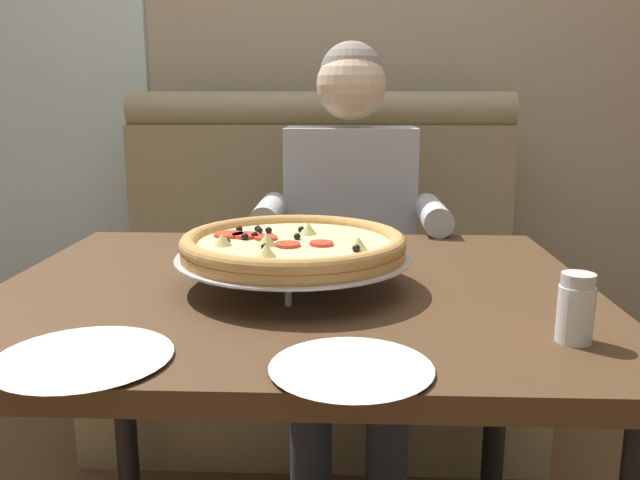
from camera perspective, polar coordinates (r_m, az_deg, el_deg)
back_wall_with_window at (r=2.77m, az=0.25°, el=18.41°), size 6.00×0.12×2.80m
window_panel at (r=3.02m, az=-25.61°, el=16.75°), size 1.10×0.02×2.80m
booth_bench at (r=2.30m, az=-0.29°, el=-5.60°), size 1.42×0.78×1.13m
dining_table at (r=1.32m, az=-2.22°, el=-7.60°), size 1.17×0.97×0.75m
diner_main at (r=1.96m, az=2.64°, el=0.64°), size 0.54×0.64×1.27m
pizza at (r=1.25m, az=-2.16°, el=-0.56°), size 0.45×0.45×0.11m
shaker_pepper_flakes at (r=1.05m, az=21.46°, el=-5.98°), size 0.05×0.05×0.11m
plate_near_left at (r=0.89m, az=2.75°, el=-10.77°), size 0.22×0.22×0.02m
plate_near_right at (r=0.98m, az=-20.03°, el=-9.32°), size 0.25×0.25×0.02m
patio_chair at (r=3.73m, az=-16.83°, el=2.84°), size 0.40×0.40×0.86m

